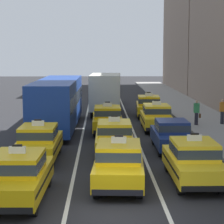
% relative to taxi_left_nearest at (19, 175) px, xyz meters
% --- Properties ---
extents(ground_plane, '(160.00, 160.00, 0.00)m').
position_rel_taxi_left_nearest_xyz_m(ground_plane, '(3.28, -1.63, -0.88)').
color(ground_plane, '#232326').
extents(lane_stripe_left_center, '(0.14, 80.00, 0.01)m').
position_rel_taxi_left_nearest_xyz_m(lane_stripe_left_center, '(1.68, 18.37, -0.87)').
color(lane_stripe_left_center, silver).
rests_on(lane_stripe_left_center, ground).
extents(lane_stripe_center_right, '(0.14, 80.00, 0.01)m').
position_rel_taxi_left_nearest_xyz_m(lane_stripe_center_right, '(4.88, 18.37, -0.87)').
color(lane_stripe_center_right, silver).
rests_on(lane_stripe_center_right, ground).
extents(sidewalk_curb, '(4.00, 90.00, 0.15)m').
position_rel_taxi_left_nearest_xyz_m(sidewalk_curb, '(10.48, 13.37, -0.80)').
color(sidewalk_curb, gray).
rests_on(sidewalk_curb, ground).
extents(taxi_left_nearest, '(1.92, 4.60, 1.96)m').
position_rel_taxi_left_nearest_xyz_m(taxi_left_nearest, '(0.00, 0.00, 0.00)').
color(taxi_left_nearest, black).
rests_on(taxi_left_nearest, ground).
extents(taxi_left_second, '(1.87, 4.58, 1.96)m').
position_rel_taxi_left_nearest_xyz_m(taxi_left_second, '(-0.09, 5.69, 0.00)').
color(taxi_left_second, black).
rests_on(taxi_left_second, ground).
extents(bus_left_third, '(2.69, 11.24, 3.22)m').
position_rel_taxi_left_nearest_xyz_m(bus_left_third, '(-0.01, 14.54, 0.94)').
color(bus_left_third, black).
rests_on(bus_left_third, ground).
extents(taxi_center_nearest, '(2.08, 4.66, 1.96)m').
position_rel_taxi_left_nearest_xyz_m(taxi_center_nearest, '(3.47, 1.63, 0.00)').
color(taxi_center_nearest, black).
rests_on(taxi_center_nearest, ground).
extents(taxi_center_second, '(1.88, 4.58, 1.96)m').
position_rel_taxi_left_nearest_xyz_m(taxi_center_second, '(3.46, 6.84, 0.00)').
color(taxi_center_second, black).
rests_on(taxi_center_second, ground).
extents(taxi_center_third, '(1.83, 4.57, 1.96)m').
position_rel_taxi_left_nearest_xyz_m(taxi_center_third, '(3.22, 12.98, 0.00)').
color(taxi_center_third, black).
rests_on(taxi_center_third, ground).
extents(box_truck_center_fourth, '(2.56, 7.06, 3.27)m').
position_rel_taxi_left_nearest_xyz_m(box_truck_center_fourth, '(3.22, 21.44, 0.90)').
color(box_truck_center_fourth, black).
rests_on(box_truck_center_fourth, ground).
extents(sedan_center_fifth, '(1.79, 4.31, 1.58)m').
position_rel_taxi_left_nearest_xyz_m(sedan_center_fifth, '(3.35, 29.10, -0.03)').
color(sedan_center_fifth, black).
rests_on(sedan_center_fifth, ground).
extents(taxi_right_nearest, '(1.82, 4.56, 1.96)m').
position_rel_taxi_left_nearest_xyz_m(taxi_right_nearest, '(6.37, 1.97, 0.00)').
color(taxi_right_nearest, black).
rests_on(taxi_right_nearest, ground).
extents(sedan_right_second, '(1.79, 4.31, 1.58)m').
position_rel_taxi_left_nearest_xyz_m(sedan_right_second, '(6.43, 7.68, -0.03)').
color(sedan_right_second, black).
rests_on(sedan_right_second, ground).
extents(taxi_right_third, '(1.89, 4.59, 1.96)m').
position_rel_taxi_left_nearest_xyz_m(taxi_right_third, '(6.39, 13.81, 0.00)').
color(taxi_right_third, black).
rests_on(taxi_right_third, ground).
extents(taxi_right_fourth, '(2.06, 4.65, 1.96)m').
position_rel_taxi_left_nearest_xyz_m(taxi_right_fourth, '(6.51, 19.63, 0.00)').
color(taxi_right_fourth, black).
rests_on(taxi_right_fourth, ground).
extents(pedestrian_by_storefront, '(0.47, 0.24, 1.67)m').
position_rel_taxi_left_nearest_xyz_m(pedestrian_by_storefront, '(9.25, 14.89, 0.11)').
color(pedestrian_by_storefront, '#23232D').
rests_on(pedestrian_by_storefront, sidewalk_curb).
extents(pedestrian_far_corner, '(0.47, 0.24, 1.70)m').
position_rel_taxi_left_nearest_xyz_m(pedestrian_far_corner, '(11.10, 15.28, 0.12)').
color(pedestrian_far_corner, '#23232D').
rests_on(pedestrian_far_corner, sidewalk_curb).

